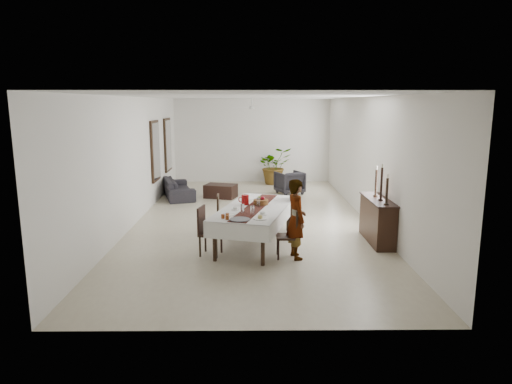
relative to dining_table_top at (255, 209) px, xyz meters
The scene contains 87 objects.
floor 2.28m from the dining_table_top, 91.75° to the left, with size 6.00×12.00×0.00m, color beige.
ceiling 3.21m from the dining_table_top, 91.75° to the left, with size 6.00×12.00×0.02m, color silver.
wall_back 8.17m from the dining_table_top, 90.46° to the left, with size 6.00×0.02×3.20m, color white.
wall_front 3.95m from the dining_table_top, 90.96° to the right, with size 6.00×0.02×3.20m, color white.
wall_left 3.82m from the dining_table_top, 145.16° to the left, with size 0.02×12.00×3.20m, color white.
wall_right 3.72m from the dining_table_top, 36.01° to the left, with size 0.02×12.00×3.20m, color white.
dining_table_top is the anchor object (origin of this frame).
table_leg_fl 1.41m from the dining_table_top, 126.52° to the right, with size 0.08×0.08×0.77m, color black.
table_leg_fr 1.41m from the dining_table_top, 84.31° to the right, with size 0.08×0.08×0.77m, color black.
table_leg_bl 1.41m from the dining_table_top, 95.69° to the left, with size 0.08×0.08×0.77m, color black.
table_leg_br 1.41m from the dining_table_top, 53.48° to the left, with size 0.08×0.08×0.77m, color black.
tablecloth_top 0.03m from the dining_table_top, ahead, with size 1.30×2.84×0.01m, color silver.
tablecloth_drape_left 0.66m from the dining_table_top, 164.59° to the left, with size 0.01×2.84×0.33m, color silver.
tablecloth_drape_right 0.66m from the dining_table_top, 15.41° to the right, with size 0.01×2.84×0.33m, color white.
tablecloth_drape_near 1.42m from the dining_table_top, 105.41° to the right, with size 1.30×0.01×0.33m, color white.
tablecloth_drape_far 1.42m from the dining_table_top, 74.59° to the left, with size 1.30×0.01×0.33m, color white.
table_runner 0.04m from the dining_table_top, behind, with size 0.38×2.75×0.00m, color #501F17.
red_pitcher 0.35m from the dining_table_top, 133.62° to the left, with size 0.16×0.16×0.22m, color maroon.
pitcher_handle 0.43m from the dining_table_top, 140.46° to the left, with size 0.13×0.13×0.02m, color #9C1E0B.
wine_glass_near 0.74m from the dining_table_top, 94.95° to the right, with size 0.08×0.08×0.19m, color white.
wine_glass_mid 0.63m from the dining_table_top, 115.72° to the right, with size 0.08×0.08×0.19m, color white.
wine_glass_far 0.15m from the dining_table_top, 29.59° to the left, with size 0.08×0.08×0.19m, color white.
teacup_right 0.74m from the dining_table_top, 78.85° to the right, with size 0.10×0.10×0.07m, color white.
saucer_right 0.74m from the dining_table_top, 78.85° to the right, with size 0.16×0.16×0.01m, color white.
teacup_left 0.51m from the dining_table_top, 146.02° to the right, with size 0.10×0.10×0.07m, color white.
saucer_left 0.51m from the dining_table_top, 146.02° to the right, with size 0.16×0.16×0.01m, color silver.
plate_near_right 1.05m from the dining_table_top, 85.28° to the right, with size 0.26×0.26×0.02m, color white.
bread_near_right 1.06m from the dining_table_top, 85.28° to the right, with size 0.10×0.10×0.10m, color #DAC16A.
plate_near_left 0.89m from the dining_table_top, 127.22° to the right, with size 0.26×0.26×0.02m, color white.
plate_far_left 0.70m from the dining_table_top, 104.78° to the left, with size 0.26×0.26×0.02m, color white.
serving_tray 1.16m from the dining_table_top, 105.41° to the right, with size 0.40×0.40×0.02m, color #3D3D42.
jam_jar_a 1.21m from the dining_table_top, 116.93° to the right, with size 0.07×0.07×0.08m, color brown.
jam_jar_b 1.18m from the dining_table_top, 122.83° to the right, with size 0.07×0.07×0.08m, color maroon.
jam_jar_c 1.06m from the dining_table_top, 121.77° to the right, with size 0.07×0.07×0.08m, color brown.
fruit_basket 0.30m from the dining_table_top, 63.28° to the left, with size 0.33×0.33×0.11m, color brown.
fruit_red 0.36m from the dining_table_top, 58.08° to the left, with size 0.10×0.10×0.10m, color maroon.
fruit_green 0.36m from the dining_table_top, 72.54° to the left, with size 0.09×0.09×0.09m, color olive.
chair_right_near_seat 1.13m from the dining_table_top, 54.69° to the right, with size 0.41×0.41×0.05m, color black.
chair_right_near_leg_fl 1.43m from the dining_table_top, 53.03° to the right, with size 0.04×0.04×0.41m, color black.
chair_right_near_leg_fr 1.21m from the dining_table_top, 41.87° to the right, with size 0.04×0.04×0.41m, color black.
chair_right_near_leg_bl 1.28m from the dining_table_top, 66.66° to the right, with size 0.04×0.04×0.41m, color black.
chair_right_near_leg_br 1.02m from the dining_table_top, 57.28° to the right, with size 0.04×0.04×0.41m, color black.
chair_right_near_back 1.19m from the dining_table_top, 47.37° to the right, with size 0.41×0.04×0.52m, color black.
chair_right_far_seat 1.00m from the dining_table_top, 49.29° to the left, with size 0.47×0.47×0.05m, color black.
chair_right_far_leg_fl 1.11m from the dining_table_top, 32.87° to the left, with size 0.05×0.05×0.47m, color black.
chair_right_far_leg_fr 1.35m from the dining_table_top, 47.94° to the left, with size 0.05×0.05×0.47m, color black.
chair_right_far_leg_bl 0.88m from the dining_table_top, 51.73° to the left, with size 0.05×0.05×0.47m, color black.
chair_right_far_leg_br 1.16m from the dining_table_top, 64.79° to the left, with size 0.05×0.05×0.47m, color black.
chair_right_far_back 1.10m from the dining_table_top, 40.55° to the left, with size 0.47×0.04×0.60m, color black.
chair_left_near_seat 1.20m from the dining_table_top, 142.64° to the right, with size 0.42×0.42×0.05m, color black.
chair_left_near_leg_fl 1.29m from the dining_table_top, 154.86° to the right, with size 0.04×0.04×0.42m, color black.
chair_left_near_leg_fr 1.51m from the dining_table_top, 143.56° to the right, with size 0.04×0.04×0.42m, color black.
chair_left_near_leg_bl 1.08m from the dining_table_top, 141.24° to the right, with size 0.04×0.04×0.42m, color black.
chair_left_near_leg_br 1.33m from the dining_table_top, 130.87° to the right, with size 0.04×0.04×0.42m, color black.
chair_left_near_back 1.28m from the dining_table_top, 149.27° to the right, with size 0.42×0.04×0.54m, color black.
chair_left_far_seat 1.05m from the dining_table_top, 133.41° to the left, with size 0.41×0.41×0.05m, color black.
chair_left_far_leg_fl 1.35m from the dining_table_top, 133.96° to the left, with size 0.04×0.04×0.40m, color black.
chair_left_far_leg_fr 1.16m from the dining_table_top, 147.08° to the left, with size 0.04×0.04×0.40m, color black.
chair_left_far_leg_bl 1.18m from the dining_table_top, 120.04° to the left, with size 0.04×0.04×0.40m, color black.
chair_left_far_leg_br 0.95m from the dining_table_top, 132.51° to the left, with size 0.04×0.04×0.40m, color black.
chair_left_far_back 1.12m from the dining_table_top, 140.50° to the left, with size 0.41×0.04×0.52m, color black.
woman 1.20m from the dining_table_top, 48.07° to the right, with size 0.58×0.38×1.59m, color gray.
sideboard_body 2.74m from the dining_table_top, ahead, with size 0.42×1.57×0.94m, color black.
sideboard_top 2.73m from the dining_table_top, ahead, with size 0.46×1.64×0.03m, color black.
candlestick_near_base 2.75m from the dining_table_top, ahead, with size 0.10×0.10×0.03m, color black.
candlestick_near_shaft 2.78m from the dining_table_top, ahead, with size 0.05×0.05×0.52m, color black.
candlestick_near_candle 2.85m from the dining_table_top, ahead, with size 0.04×0.04×0.08m, color white.
candlestick_mid_base 2.72m from the dining_table_top, ahead, with size 0.10×0.10×0.03m, color black.
candlestick_mid_shaft 2.77m from the dining_table_top, ahead, with size 0.05×0.05×0.68m, color black.
candlestick_mid_candle 2.87m from the dining_table_top, ahead, with size 0.04×0.04×0.08m, color white.
candlestick_far_base 2.76m from the dining_table_top, ahead, with size 0.10×0.10×0.03m, color black.
candlestick_far_shaft 2.80m from the dining_table_top, ahead, with size 0.05×0.05×0.58m, color black.
candlestick_far_candle 2.87m from the dining_table_top, ahead, with size 0.04×0.04×0.08m, color beige.
sofa 5.69m from the dining_table_top, 115.94° to the left, with size 2.09×0.82×0.61m, color #2A262C.
armchair 5.82m from the dining_table_top, 77.96° to the left, with size 0.82×0.84×0.77m, color #2A272D.
coffee_table 5.18m from the dining_table_top, 102.22° to the left, with size 0.98×0.65×0.43m, color black.
potted_plant 7.63m from the dining_table_top, 84.12° to the left, with size 1.26×1.09×1.40m, color #345823.
mirror_frame_near 5.35m from the dining_table_top, 124.92° to the left, with size 0.06×1.05×1.85m, color black.
mirror_glass_near 5.33m from the dining_table_top, 124.61° to the left, with size 0.01×0.90×1.70m, color silver.
mirror_frame_far 7.15m from the dining_table_top, 115.18° to the left, with size 0.06×1.05×1.85m, color black.
mirror_glass_far 7.14m from the dining_table_top, 114.93° to the left, with size 0.01×0.90×1.70m, color silver.
fan_rod 5.63m from the dining_table_top, 90.73° to the left, with size 0.04×0.04×0.20m, color silver.
fan_hub 5.55m from the dining_table_top, 90.73° to the left, with size 0.16×0.16×0.08m, color silver.
fan_blade_n 5.87m from the dining_table_top, 90.68° to the left, with size 0.10×0.55×0.01m, color silver.
fan_blade_s 5.23m from the dining_table_top, 90.78° to the left, with size 0.10×0.55×0.01m, color white.
fan_blade_e 5.55m from the dining_table_top, 86.82° to the left, with size 0.55×0.10×0.01m, color white.
fan_blade_w 5.56m from the dining_table_top, 94.62° to the left, with size 0.55×0.10×0.01m, color white.
Camera 1 is at (-0.01, -11.73, 3.05)m, focal length 32.00 mm.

